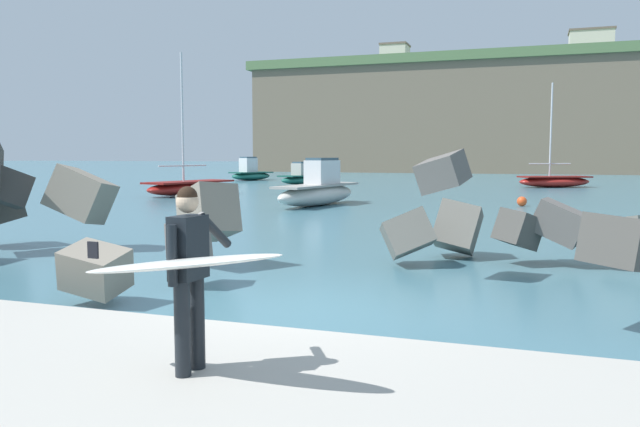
{
  "coord_description": "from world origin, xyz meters",
  "views": [
    {
      "loc": [
        3.22,
        -8.62,
        2.3
      ],
      "look_at": [
        0.08,
        0.5,
        1.4
      ],
      "focal_mm": 35.1,
      "sensor_mm": 36.0,
      "label": 1
    }
  ],
  "objects_px": {
    "boat_far_left": "(250,173)",
    "mooring_buoy_middle": "(522,201)",
    "boat_mid_centre": "(318,190)",
    "station_building_west": "(395,60)",
    "boat_near_centre": "(554,181)",
    "mooring_buoy_inner": "(323,194)",
    "station_building_central": "(591,51)",
    "boat_near_right": "(306,177)",
    "boat_mid_left": "(190,187)",
    "surfer_with_board": "(185,267)"
  },
  "relations": [
    {
      "from": "surfer_with_board",
      "to": "boat_mid_left",
      "type": "xyz_separation_m",
      "value": [
        -15.74,
        26.52,
        -0.8
      ]
    },
    {
      "from": "station_building_west",
      "to": "mooring_buoy_inner",
      "type": "bearing_deg",
      "value": -80.77
    },
    {
      "from": "boat_mid_left",
      "to": "mooring_buoy_middle",
      "type": "distance_m",
      "value": 18.35
    },
    {
      "from": "boat_mid_centre",
      "to": "station_building_west",
      "type": "height_order",
      "value": "station_building_west"
    },
    {
      "from": "boat_near_right",
      "to": "station_building_west",
      "type": "xyz_separation_m",
      "value": [
        -5.06,
        55.57,
        17.19
      ]
    },
    {
      "from": "surfer_with_board",
      "to": "boat_near_centre",
      "type": "distance_m",
      "value": 43.11
    },
    {
      "from": "mooring_buoy_middle",
      "to": "boat_far_left",
      "type": "bearing_deg",
      "value": 136.93
    },
    {
      "from": "station_building_central",
      "to": "mooring_buoy_inner",
      "type": "bearing_deg",
      "value": -103.61
    },
    {
      "from": "boat_far_left",
      "to": "mooring_buoy_middle",
      "type": "height_order",
      "value": "boat_far_left"
    },
    {
      "from": "boat_mid_left",
      "to": "mooring_buoy_middle",
      "type": "height_order",
      "value": "boat_mid_left"
    },
    {
      "from": "boat_mid_centre",
      "to": "mooring_buoy_inner",
      "type": "height_order",
      "value": "boat_mid_centre"
    },
    {
      "from": "boat_mid_left",
      "to": "boat_near_centre",
      "type": "bearing_deg",
      "value": 39.15
    },
    {
      "from": "boat_near_centre",
      "to": "mooring_buoy_inner",
      "type": "height_order",
      "value": "boat_near_centre"
    },
    {
      "from": "mooring_buoy_inner",
      "to": "station_building_west",
      "type": "height_order",
      "value": "station_building_west"
    },
    {
      "from": "boat_near_centre",
      "to": "boat_near_right",
      "type": "height_order",
      "value": "boat_near_centre"
    },
    {
      "from": "boat_near_centre",
      "to": "boat_mid_centre",
      "type": "relative_size",
      "value": 1.13
    },
    {
      "from": "boat_far_left",
      "to": "station_building_west",
      "type": "distance_m",
      "value": 52.43
    },
    {
      "from": "boat_mid_left",
      "to": "mooring_buoy_inner",
      "type": "bearing_deg",
      "value": 0.82
    },
    {
      "from": "boat_mid_centre",
      "to": "station_building_central",
      "type": "relative_size",
      "value": 0.98
    },
    {
      "from": "boat_far_left",
      "to": "station_building_central",
      "type": "relative_size",
      "value": 0.7
    },
    {
      "from": "surfer_with_board",
      "to": "boat_mid_left",
      "type": "height_order",
      "value": "boat_mid_left"
    },
    {
      "from": "boat_mid_centre",
      "to": "station_building_west",
      "type": "bearing_deg",
      "value": 99.66
    },
    {
      "from": "boat_near_right",
      "to": "boat_mid_centre",
      "type": "distance_m",
      "value": 20.53
    },
    {
      "from": "boat_near_centre",
      "to": "boat_near_right",
      "type": "xyz_separation_m",
      "value": [
        -18.39,
        -1.7,
        0.09
      ]
    },
    {
      "from": "boat_near_centre",
      "to": "boat_far_left",
      "type": "bearing_deg",
      "value": 170.45
    },
    {
      "from": "mooring_buoy_inner",
      "to": "station_building_west",
      "type": "bearing_deg",
      "value": 99.23
    },
    {
      "from": "boat_near_right",
      "to": "boat_mid_left",
      "type": "distance_m",
      "value": 14.77
    },
    {
      "from": "mooring_buoy_middle",
      "to": "surfer_with_board",
      "type": "bearing_deg",
      "value": -95.8
    },
    {
      "from": "boat_far_left",
      "to": "station_building_west",
      "type": "xyz_separation_m",
      "value": [
        2.61,
        49.49,
        17.1
      ]
    },
    {
      "from": "boat_near_centre",
      "to": "mooring_buoy_inner",
      "type": "bearing_deg",
      "value": -126.56
    },
    {
      "from": "mooring_buoy_inner",
      "to": "boat_far_left",
      "type": "bearing_deg",
      "value": 124.16
    },
    {
      "from": "mooring_buoy_inner",
      "to": "station_building_central",
      "type": "relative_size",
      "value": 0.07
    },
    {
      "from": "boat_near_centre",
      "to": "boat_mid_left",
      "type": "distance_m",
      "value": 25.92
    },
    {
      "from": "mooring_buoy_middle",
      "to": "station_building_central",
      "type": "xyz_separation_m",
      "value": [
        8.11,
        77.6,
        18.21
      ]
    },
    {
      "from": "boat_far_left",
      "to": "station_building_central",
      "type": "xyz_separation_m",
      "value": [
        32.31,
        54.98,
        17.78
      ]
    },
    {
      "from": "mooring_buoy_middle",
      "to": "station_building_west",
      "type": "relative_size",
      "value": 0.09
    },
    {
      "from": "boat_mid_centre",
      "to": "mooring_buoy_middle",
      "type": "bearing_deg",
      "value": 15.77
    },
    {
      "from": "boat_mid_centre",
      "to": "surfer_with_board",
      "type": "bearing_deg",
      "value": -73.91
    },
    {
      "from": "mooring_buoy_inner",
      "to": "station_building_west",
      "type": "relative_size",
      "value": 0.09
    },
    {
      "from": "mooring_buoy_middle",
      "to": "boat_near_centre",
      "type": "bearing_deg",
      "value": 84.2
    },
    {
      "from": "boat_near_right",
      "to": "station_building_west",
      "type": "relative_size",
      "value": 1.17
    },
    {
      "from": "boat_far_left",
      "to": "mooring_buoy_inner",
      "type": "bearing_deg",
      "value": -55.84
    },
    {
      "from": "mooring_buoy_inner",
      "to": "mooring_buoy_middle",
      "type": "bearing_deg",
      "value": -11.05
    },
    {
      "from": "mooring_buoy_middle",
      "to": "boat_mid_left",
      "type": "bearing_deg",
      "value": 174.13
    },
    {
      "from": "surfer_with_board",
      "to": "station_building_west",
      "type": "height_order",
      "value": "station_building_west"
    },
    {
      "from": "boat_near_right",
      "to": "mooring_buoy_middle",
      "type": "height_order",
      "value": "boat_near_right"
    },
    {
      "from": "boat_mid_centre",
      "to": "boat_far_left",
      "type": "distance_m",
      "value": 29.43
    },
    {
      "from": "mooring_buoy_inner",
      "to": "mooring_buoy_middle",
      "type": "distance_m",
      "value": 10.39
    },
    {
      "from": "boat_mid_left",
      "to": "surfer_with_board",
      "type": "bearing_deg",
      "value": -59.31
    },
    {
      "from": "mooring_buoy_middle",
      "to": "station_building_central",
      "type": "distance_m",
      "value": 80.12
    }
  ]
}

